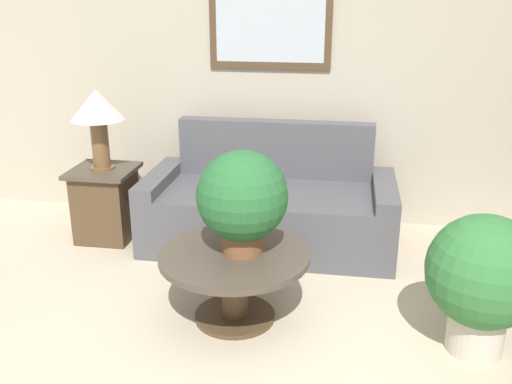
# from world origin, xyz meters

# --- Properties ---
(wall_back) EXTENTS (7.50, 0.09, 2.60)m
(wall_back) POSITION_xyz_m (-0.01, 2.72, 1.31)
(wall_back) COLOR #B2A893
(wall_back) RESTS_ON ground_plane
(couch_main) EXTENTS (2.05, 0.94, 0.98)m
(couch_main) POSITION_xyz_m (-0.49, 2.08, 0.31)
(couch_main) COLOR #4C4C51
(couch_main) RESTS_ON ground_plane
(coffee_table) EXTENTS (0.96, 0.96, 0.47)m
(coffee_table) POSITION_xyz_m (-0.55, 0.86, 0.34)
(coffee_table) COLOR #4C3823
(coffee_table) RESTS_ON ground_plane
(side_table) EXTENTS (0.52, 0.52, 0.63)m
(side_table) POSITION_xyz_m (-1.89, 1.96, 0.32)
(side_table) COLOR #4C3823
(side_table) RESTS_ON ground_plane
(table_lamp) EXTENTS (0.44, 0.44, 0.66)m
(table_lamp) POSITION_xyz_m (-1.89, 1.96, 1.11)
(table_lamp) COLOR brown
(table_lamp) RESTS_ON side_table
(potted_plant_on_table) EXTENTS (0.57, 0.57, 0.66)m
(potted_plant_on_table) POSITION_xyz_m (-0.50, 0.90, 0.83)
(potted_plant_on_table) COLOR brown
(potted_plant_on_table) RESTS_ON coffee_table
(potted_plant_floor) EXTENTS (0.67, 0.67, 0.86)m
(potted_plant_floor) POSITION_xyz_m (0.94, 0.76, 0.49)
(potted_plant_floor) COLOR beige
(potted_plant_floor) RESTS_ON ground_plane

